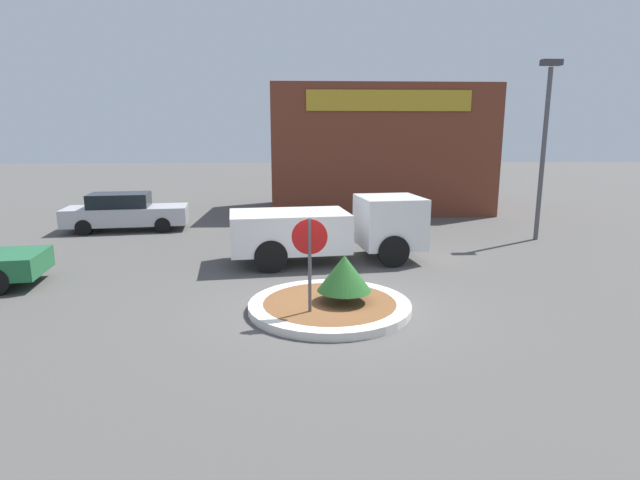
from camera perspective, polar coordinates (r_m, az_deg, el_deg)
The scene contains 8 objects.
ground_plane at distance 10.99m, azimuth 1.10°, elevation -7.98°, with size 120.00×120.00×0.00m, color #514F4C.
traffic_island at distance 10.96m, azimuth 1.10°, elevation -7.54°, with size 3.54×3.54×0.18m.
stop_sign at distance 10.02m, azimuth -1.19°, elevation -1.17°, with size 0.72×0.07×2.13m.
island_shrub at distance 10.79m, azimuth 2.80°, elevation -3.78°, with size 1.18×1.18×1.04m.
utility_truck at distance 14.90m, azimuth 1.21°, elevation 1.39°, with size 5.90×2.76×1.92m.
storefront_building at distance 25.87m, azimuth 6.54°, elevation 10.23°, with size 10.44×6.07×6.04m.
parked_sedan_silver at distance 21.37m, azimuth -21.36°, elevation 3.01°, with size 4.86×2.38×1.49m.
light_pole at distance 19.55m, azimuth 24.30°, elevation 10.71°, with size 0.70×0.30×6.27m.
Camera 1 is at (-0.69, -10.32, 3.74)m, focal length 28.00 mm.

